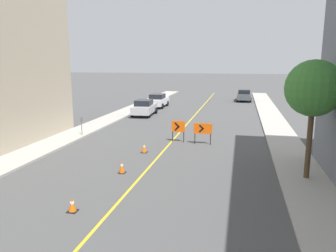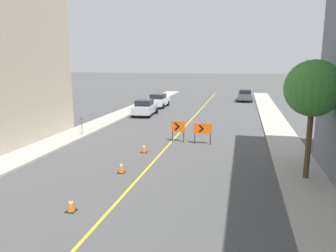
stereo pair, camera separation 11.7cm
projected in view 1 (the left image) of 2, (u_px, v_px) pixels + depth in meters
The scene contains 13 objects.
lane_stripe at pixel (186, 125), 28.21m from camera, with size 0.12×59.26×0.01m.
sidewalk_left at pixel (106, 121), 29.79m from camera, with size 2.23×59.26×0.13m.
sidewalk_right at pixel (277, 128), 26.61m from camera, with size 2.23×59.26×0.13m.
traffic_cone_third at pixel (72, 205), 11.87m from camera, with size 0.35×0.35×0.53m.
traffic_cone_fourth at pixel (122, 167), 15.97m from camera, with size 0.34×0.34×0.61m.
traffic_cone_fifth at pixel (144, 148), 19.57m from camera, with size 0.38×0.38×0.58m.
arrow_barricade_primary at pixel (178, 127), 22.02m from camera, with size 0.90×0.09×1.44m.
arrow_barricade_secondary at pixel (203, 129), 21.36m from camera, with size 1.21×0.11×1.41m.
parked_car_curb_near at pixel (144, 108), 32.90m from camera, with size 2.05×4.40×1.59m.
parked_car_curb_mid at pixel (158, 100), 38.80m from camera, with size 1.94×4.32×1.59m.
parked_car_curb_far at pixel (244, 95), 44.70m from camera, with size 1.94×4.32×1.59m.
parking_meter_near_curb at pixel (81, 122), 23.60m from camera, with size 0.12×0.11×1.32m.
street_tree_right_near at pixel (314, 89), 14.26m from camera, with size 2.49×2.49×5.34m.
Camera 1 is at (4.47, 2.25, 5.38)m, focal length 35.00 mm.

